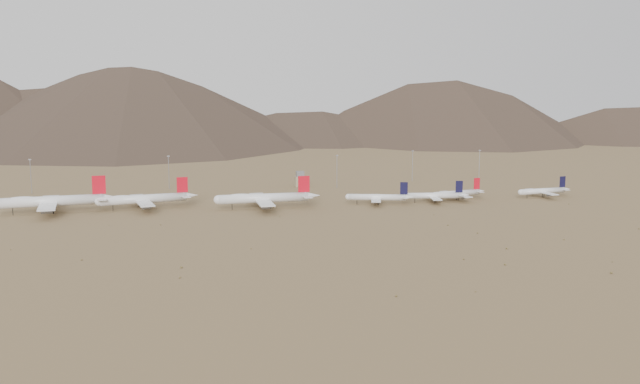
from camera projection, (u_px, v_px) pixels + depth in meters
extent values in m
plane|color=olive|center=(285.00, 215.00, 440.89)|extent=(3000.00, 3000.00, 0.00)
cylinder|color=white|center=(51.00, 201.00, 445.06)|extent=(63.88, 13.71, 6.57)
cone|color=white|center=(110.00, 198.00, 455.70)|extent=(12.03, 7.16, 5.91)
cube|color=white|center=(49.00, 203.00, 444.82)|extent=(16.69, 59.02, 0.82)
cube|color=white|center=(102.00, 198.00, 454.14)|extent=(8.18, 22.64, 0.39)
cube|color=red|center=(99.00, 185.00, 452.49)|extent=(8.27, 1.52, 11.65)
cylinder|color=black|center=(13.00, 212.00, 439.19)|extent=(0.42, 0.42, 4.45)
cylinder|color=black|center=(53.00, 209.00, 447.82)|extent=(0.53, 0.53, 4.45)
cylinder|color=black|center=(53.00, 210.00, 444.73)|extent=(0.53, 0.53, 4.45)
ellipsoid|color=white|center=(22.00, 200.00, 439.81)|extent=(20.76, 7.19, 3.94)
cylinder|color=slate|center=(50.00, 202.00, 456.04)|extent=(6.65, 3.65, 2.95)
cylinder|color=slate|center=(48.00, 208.00, 434.10)|extent=(6.65, 3.65, 2.95)
cylinder|color=slate|center=(51.00, 200.00, 465.91)|extent=(6.65, 3.65, 2.95)
cylinder|color=slate|center=(47.00, 211.00, 424.23)|extent=(6.65, 3.65, 2.95)
cylinder|color=white|center=(143.00, 199.00, 460.06)|extent=(55.16, 16.36, 5.69)
sphere|color=white|center=(99.00, 202.00, 449.63)|extent=(5.58, 5.58, 5.58)
cone|color=white|center=(191.00, 195.00, 471.68)|extent=(10.73, 6.97, 5.13)
cube|color=white|center=(142.00, 200.00, 459.77)|extent=(18.53, 51.27, 0.71)
cube|color=white|center=(184.00, 196.00, 469.99)|extent=(8.62, 19.80, 0.34)
cube|color=red|center=(182.00, 185.00, 468.47)|extent=(7.13, 1.90, 10.10)
cylinder|color=black|center=(113.00, 208.00, 453.48)|extent=(0.37, 0.37, 3.86)
cylinder|color=black|center=(145.00, 206.00, 462.50)|extent=(0.46, 0.46, 3.86)
cylinder|color=black|center=(146.00, 206.00, 459.90)|extent=(0.46, 0.46, 3.86)
ellipsoid|color=white|center=(121.00, 198.00, 454.40)|extent=(18.13, 7.64, 3.42)
cylinder|color=slate|center=(140.00, 200.00, 469.21)|extent=(5.91, 3.59, 2.56)
cylinder|color=slate|center=(144.00, 205.00, 450.76)|extent=(5.91, 3.59, 2.56)
cylinder|color=slate|center=(137.00, 198.00, 477.52)|extent=(5.91, 3.59, 2.56)
cylinder|color=slate|center=(147.00, 207.00, 442.45)|extent=(5.91, 3.59, 2.56)
cylinder|color=white|center=(263.00, 198.00, 461.07)|extent=(58.45, 8.03, 6.02)
sphere|color=white|center=(218.00, 200.00, 454.48)|extent=(5.90, 5.90, 5.90)
cone|color=white|center=(313.00, 196.00, 468.38)|extent=(10.67, 5.78, 5.42)
cube|color=white|center=(262.00, 200.00, 460.94)|extent=(11.16, 53.71, 0.75)
cube|color=white|center=(306.00, 196.00, 467.30)|extent=(5.94, 20.47, 0.36)
cube|color=red|center=(304.00, 184.00, 465.87)|extent=(7.59, 0.80, 10.68)
cylinder|color=black|center=(232.00, 207.00, 457.22)|extent=(0.39, 0.39, 4.08)
cylinder|color=black|center=(265.00, 205.00, 463.54)|extent=(0.49, 0.49, 4.08)
cylinder|color=black|center=(266.00, 206.00, 460.65)|extent=(0.49, 0.49, 4.08)
ellipsoid|color=white|center=(240.00, 196.00, 457.40)|extent=(18.79, 5.16, 3.61)
cylinder|color=slate|center=(259.00, 199.00, 471.45)|extent=(5.92, 2.91, 2.71)
cylinder|color=slate|center=(264.00, 205.00, 450.89)|extent=(5.92, 2.91, 2.71)
cylinder|color=slate|center=(257.00, 197.00, 480.70)|extent=(5.92, 2.91, 2.71)
cylinder|color=slate|center=(267.00, 207.00, 441.63)|extent=(5.92, 2.91, 2.71)
cylinder|color=white|center=(377.00, 197.00, 477.94)|extent=(38.49, 14.26, 4.21)
sphere|color=white|center=(348.00, 197.00, 479.29)|extent=(4.12, 4.12, 4.12)
cone|color=white|center=(410.00, 197.00, 476.39)|extent=(7.73, 5.49, 3.79)
cube|color=white|center=(376.00, 198.00, 478.09)|extent=(14.73, 33.67, 0.53)
cube|color=white|center=(405.00, 197.00, 476.58)|extent=(6.69, 13.09, 0.25)
cube|color=black|center=(404.00, 188.00, 475.76)|extent=(4.96, 1.69, 8.30)
cylinder|color=black|center=(357.00, 202.00, 479.42)|extent=(0.44, 0.44, 2.88)
cylinder|color=black|center=(378.00, 202.00, 479.46)|extent=(0.55, 0.55, 2.88)
cylinder|color=black|center=(378.00, 203.00, 477.38)|extent=(0.55, 0.55, 2.88)
cylinder|color=slate|center=(376.00, 197.00, 487.42)|extent=(4.24, 2.85, 1.89)
cylinder|color=slate|center=(376.00, 202.00, 469.07)|extent=(4.24, 2.85, 1.89)
cylinder|color=white|center=(434.00, 196.00, 485.91)|extent=(37.70, 9.33, 4.07)
sphere|color=white|center=(407.00, 196.00, 484.90)|extent=(3.99, 3.99, 3.99)
cone|color=white|center=(464.00, 195.00, 486.99)|extent=(7.20, 4.58, 3.66)
cube|color=white|center=(433.00, 196.00, 485.96)|extent=(10.48, 32.67, 0.51)
cube|color=white|center=(460.00, 195.00, 486.82)|extent=(5.07, 12.57, 0.24)
cube|color=black|center=(459.00, 187.00, 485.93)|extent=(4.88, 1.05, 8.04)
cylinder|color=black|center=(415.00, 201.00, 485.72)|extent=(0.43, 0.43, 2.79)
cylinder|color=black|center=(435.00, 200.00, 487.47)|extent=(0.54, 0.54, 2.79)
cylinder|color=black|center=(435.00, 201.00, 485.46)|extent=(0.54, 0.54, 2.79)
cylinder|color=slate|center=(430.00, 196.00, 495.00)|extent=(3.97, 2.34, 1.83)
cylinder|color=slate|center=(436.00, 200.00, 477.23)|extent=(3.97, 2.34, 1.83)
cylinder|color=white|center=(457.00, 193.00, 496.50)|extent=(36.72, 12.31, 3.99)
sphere|color=white|center=(434.00, 195.00, 488.97)|extent=(3.91, 3.91, 3.91)
cone|color=white|center=(481.00, 191.00, 504.90)|extent=(7.27, 5.01, 3.59)
cube|color=white|center=(456.00, 194.00, 496.29)|extent=(12.95, 32.04, 0.50)
cube|color=white|center=(477.00, 191.00, 503.68)|extent=(5.97, 12.42, 0.24)
cube|color=red|center=(477.00, 184.00, 502.54)|extent=(4.74, 1.44, 7.88)
cylinder|color=black|center=(441.00, 199.00, 491.74)|extent=(0.42, 0.42, 2.73)
cylinder|color=black|center=(457.00, 198.00, 498.21)|extent=(0.53, 0.53, 2.73)
cylinder|color=black|center=(458.00, 198.00, 496.41)|extent=(0.53, 0.53, 2.73)
cylinder|color=slate|center=(448.00, 194.00, 504.39)|extent=(3.99, 2.59, 1.80)
cylinder|color=slate|center=(463.00, 197.00, 488.50)|extent=(3.99, 2.59, 1.80)
cylinder|color=white|center=(542.00, 191.00, 507.81)|extent=(36.74, 8.98, 3.97)
sphere|color=white|center=(521.00, 192.00, 501.87)|extent=(3.89, 3.89, 3.89)
cone|color=white|center=(566.00, 189.00, 514.41)|extent=(7.01, 4.45, 3.57)
cube|color=white|center=(542.00, 192.00, 507.66)|extent=(10.12, 31.83, 0.50)
cube|color=white|center=(563.00, 189.00, 513.44)|extent=(4.90, 12.24, 0.24)
cube|color=black|center=(563.00, 182.00, 512.38)|extent=(4.75, 1.01, 7.83)
cylinder|color=black|center=(527.00, 196.00, 504.15)|extent=(0.42, 0.42, 2.71)
cylinder|color=black|center=(542.00, 195.00, 509.47)|extent=(0.52, 0.52, 2.71)
cylinder|color=black|center=(544.00, 196.00, 507.62)|extent=(0.52, 0.52, 2.71)
cylinder|color=slate|center=(534.00, 191.00, 516.00)|extent=(3.87, 2.27, 1.79)
cylinder|color=slate|center=(549.00, 195.00, 499.62)|extent=(3.87, 2.27, 1.79)
cube|color=gray|center=(300.00, 181.00, 562.42)|extent=(8.00, 8.00, 8.00)
cube|color=slate|center=(300.00, 174.00, 561.52)|extent=(6.00, 6.00, 4.00)
cylinder|color=gray|center=(31.00, 177.00, 524.96)|extent=(0.50, 0.50, 25.00)
cube|color=gray|center=(30.00, 159.00, 523.03)|extent=(2.00, 0.60, 0.80)
cylinder|color=gray|center=(169.00, 173.00, 549.04)|extent=(0.50, 0.50, 25.00)
cube|color=gray|center=(168.00, 156.00, 547.11)|extent=(2.00, 0.60, 0.80)
cylinder|color=gray|center=(337.00, 172.00, 553.92)|extent=(0.50, 0.50, 25.00)
cube|color=gray|center=(337.00, 156.00, 552.00)|extent=(2.00, 0.60, 0.80)
cylinder|color=gray|center=(412.00, 166.00, 591.41)|extent=(0.50, 0.50, 25.00)
cube|color=gray|center=(413.00, 151.00, 589.49)|extent=(2.00, 0.60, 0.80)
cylinder|color=gray|center=(479.00, 165.00, 597.24)|extent=(0.50, 0.50, 25.00)
cube|color=gray|center=(480.00, 150.00, 595.31)|extent=(2.00, 0.60, 0.80)
ellipsoid|color=brown|center=(434.00, 215.00, 439.89)|extent=(0.62, 0.62, 0.42)
ellipsoid|color=brown|center=(569.00, 204.00, 479.44)|extent=(0.77, 0.77, 0.47)
ellipsoid|color=brown|center=(611.00, 273.00, 304.35)|extent=(1.04, 1.04, 0.92)
ellipsoid|color=brown|center=(464.00, 259.00, 328.73)|extent=(0.73, 0.73, 0.60)
ellipsoid|color=brown|center=(161.00, 225.00, 408.90)|extent=(0.82, 0.82, 0.47)
ellipsoid|color=brown|center=(477.00, 233.00, 386.15)|extent=(0.89, 0.89, 0.55)
ellipsoid|color=brown|center=(109.00, 225.00, 407.76)|extent=(0.54, 0.54, 0.28)
ellipsoid|color=brown|center=(82.00, 260.00, 327.37)|extent=(0.89, 0.89, 0.56)
ellipsoid|color=brown|center=(280.00, 216.00, 434.81)|extent=(0.58, 0.58, 0.31)
ellipsoid|color=brown|center=(612.00, 262.00, 323.86)|extent=(0.65, 0.65, 0.36)
ellipsoid|color=brown|center=(639.00, 229.00, 397.49)|extent=(1.00, 1.00, 0.51)
ellipsoid|color=brown|center=(251.00, 249.00, 349.70)|extent=(0.78, 0.78, 0.48)
ellipsoid|color=brown|center=(507.00, 248.00, 349.52)|extent=(1.02, 1.02, 0.81)
ellipsoid|color=brown|center=(476.00, 292.00, 277.54)|extent=(0.65, 0.65, 0.44)
ellipsoid|color=brown|center=(505.00, 264.00, 318.64)|extent=(0.95, 0.95, 0.74)
ellipsoid|color=brown|center=(11.00, 250.00, 347.69)|extent=(0.66, 0.66, 0.46)
ellipsoid|color=brown|center=(180.00, 277.00, 297.29)|extent=(0.78, 0.78, 0.67)
ellipsoid|color=brown|center=(564.00, 240.00, 369.80)|extent=(0.78, 0.78, 0.65)
ellipsoid|color=brown|center=(448.00, 225.00, 407.64)|extent=(0.78, 0.78, 0.60)
ellipsoid|color=brown|center=(181.00, 267.00, 313.66)|extent=(1.08, 1.08, 0.87)
ellipsoid|color=brown|center=(396.00, 296.00, 271.46)|extent=(0.93, 0.93, 0.82)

